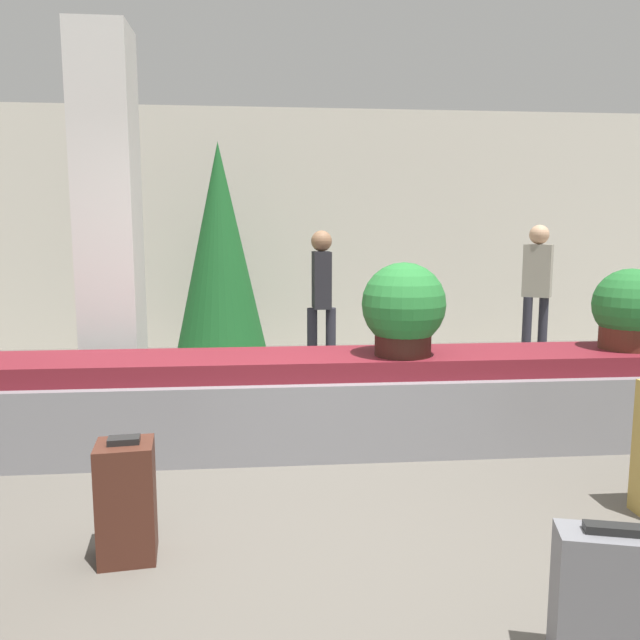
{
  "coord_description": "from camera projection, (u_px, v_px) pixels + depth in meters",
  "views": [
    {
      "loc": [
        -0.41,
        -3.15,
        1.56
      ],
      "look_at": [
        0.0,
        1.28,
        0.93
      ],
      "focal_mm": 35.0,
      "sensor_mm": 36.0,
      "label": 1
    }
  ],
  "objects": [
    {
      "name": "pillar",
      "position": [
        109.0,
        227.0,
        5.19
      ],
      "size": [
        0.47,
        0.47,
        3.2
      ],
      "color": "silver",
      "rests_on": "ground_plane"
    },
    {
      "name": "suitcase_0",
      "position": [
        127.0,
        500.0,
        2.98
      ],
      "size": [
        0.29,
        0.28,
        0.6
      ],
      "rotation": [
        0.0,
        0.0,
        0.12
      ],
      "color": "#472319",
      "rests_on": "ground_plane"
    },
    {
      "name": "traveler_0",
      "position": [
        537.0,
        281.0,
        7.45
      ],
      "size": [
        0.37,
        0.33,
        1.65
      ],
      "rotation": [
        0.0,
        0.0,
        -0.59
      ],
      "color": "#282833",
      "rests_on": "ground_plane"
    },
    {
      "name": "potted_plant_1",
      "position": [
        630.0,
        310.0,
        4.69
      ],
      "size": [
        0.55,
        0.55,
        0.61
      ],
      "color": "#4C2319",
      "rests_on": "carousel"
    },
    {
      "name": "ground_plane",
      "position": [
        342.0,
        524.0,
        3.36
      ],
      "size": [
        18.0,
        18.0,
        0.0
      ],
      "primitive_type": "plane",
      "color": "#59544C"
    },
    {
      "name": "back_wall",
      "position": [
        292.0,
        229.0,
        8.51
      ],
      "size": [
        18.0,
        0.06,
        3.2
      ],
      "color": "beige",
      "rests_on": "ground_plane"
    },
    {
      "name": "suitcase_3",
      "position": [
        611.0,
        604.0,
        2.18
      ],
      "size": [
        0.42,
        0.27,
        0.56
      ],
      "rotation": [
        0.0,
        0.0,
        -0.27
      ],
      "color": "slate",
      "rests_on": "ground_plane"
    },
    {
      "name": "potted_plant_0",
      "position": [
        403.0,
        309.0,
        4.43
      ],
      "size": [
        0.6,
        0.6,
        0.67
      ],
      "color": "#381914",
      "rests_on": "carousel"
    },
    {
      "name": "carousel",
      "position": [
        320.0,
        401.0,
        4.57
      ],
      "size": [
        7.49,
        0.82,
        0.68
      ],
      "color": "gray",
      "rests_on": "ground_plane"
    },
    {
      "name": "decorated_tree",
      "position": [
        220.0,
        248.0,
        7.17
      ],
      "size": [
        1.05,
        1.05,
        2.57
      ],
      "color": "#4C331E",
      "rests_on": "ground_plane"
    },
    {
      "name": "traveler_2",
      "position": [
        322.0,
        292.0,
        6.62
      ],
      "size": [
        0.31,
        0.32,
        1.58
      ],
      "rotation": [
        0.0,
        0.0,
        -1.55
      ],
      "color": "#282833",
      "rests_on": "ground_plane"
    },
    {
      "name": "traveler_1",
      "position": [
        115.0,
        277.0,
        6.07
      ],
      "size": [
        0.31,
        0.35,
        1.85
      ],
      "rotation": [
        0.0,
        0.0,
        -1.4
      ],
      "color": "#282833",
      "rests_on": "ground_plane"
    }
  ]
}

